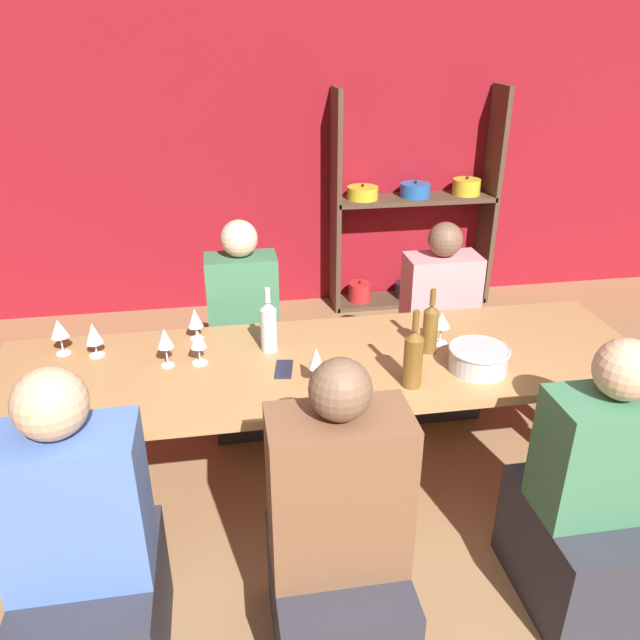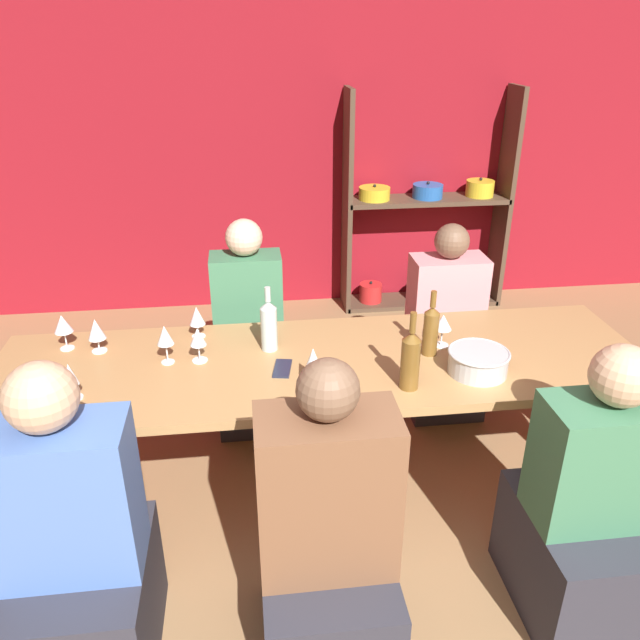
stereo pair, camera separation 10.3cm
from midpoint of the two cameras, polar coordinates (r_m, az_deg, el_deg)
The scene contains 21 objects.
wall_back_red at distance 4.86m, azimuth -4.30°, elevation 16.63°, with size 8.80×0.06×2.70m.
shelf_unit at distance 5.03m, azimuth 7.92°, elevation 8.22°, with size 1.28×0.30×1.69m.
dining_table at distance 2.80m, azimuth -0.72°, elevation -5.12°, with size 2.89×0.84×0.75m.
mixing_bowl at distance 2.74m, azimuth 13.25°, elevation -3.39°, with size 0.26×0.26×0.10m.
wine_bottle_green at distance 2.53m, azimuth 7.37°, elevation -3.41°, with size 0.08×0.08×0.34m.
wine_bottle_dark at distance 2.81m, azimuth 9.03°, elevation -0.67°, with size 0.07×0.07×0.31m.
wine_bottle_amber at distance 2.80m, azimuth -5.76°, elevation -0.51°, with size 0.08×0.08×0.30m.
wine_glass_red_a at distance 2.97m, azimuth -12.34°, elevation 0.09°, with size 0.07×0.07×0.15m.
wine_glass_empty_a at distance 2.61m, azimuth -22.90°, elevation -5.15°, with size 0.07×0.07×0.16m.
wine_glass_white_a at distance 2.90m, azimuth 10.06°, elevation -0.10°, with size 0.08×0.08×0.16m.
wine_glass_white_b at distance 3.01m, azimuth -23.67°, elevation -0.80°, with size 0.08×0.08×0.17m.
wine_glass_empty_b at distance 2.52m, azimuth -1.52°, elevation -3.62°, with size 0.07×0.07×0.17m.
wine_glass_red_b at distance 2.75m, azimuth -15.05°, elevation -1.72°, with size 0.07×0.07×0.18m.
wine_glass_red_c at distance 2.75m, azimuth -12.15°, elevation -1.84°, with size 0.07×0.07×0.16m.
wine_glass_white_c at distance 2.94m, azimuth -20.96°, elevation -1.24°, with size 0.08×0.08×0.16m.
cell_phone at distance 2.69m, azimuth -4.40°, elevation -4.52°, with size 0.10×0.16×0.01m.
person_near_a at distance 2.67m, azimuth 22.46°, elevation -16.02°, with size 0.46×0.57×1.15m.
person_far_a at distance 3.74m, azimuth 9.81°, elevation -1.82°, with size 0.41×0.52×1.12m.
person_near_b at distance 2.31m, azimuth 0.26°, elevation -20.81°, with size 0.46×0.57×1.21m.
person_far_b at distance 3.51m, azimuth -7.64°, elevation -2.94°, with size 0.37×0.47×1.20m.
person_near_c at distance 2.40m, azimuth -21.72°, elevation -20.69°, with size 0.45×0.56×1.22m.
Camera 1 is at (-0.49, -0.95, 2.10)m, focal length 35.00 mm.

